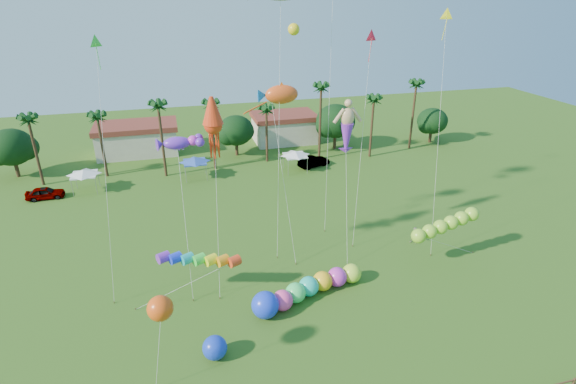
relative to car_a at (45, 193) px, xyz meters
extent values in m
plane|color=#285116|center=(24.70, -35.10, -0.76)|extent=(160.00, 160.00, 0.00)
cylinder|color=#3A2819|center=(-1.30, 4.90, 3.74)|extent=(0.36, 0.36, 9.00)
cylinder|color=#3A2819|center=(6.70, 5.90, 3.49)|extent=(0.36, 0.36, 8.50)
cylinder|color=#3A2819|center=(14.70, 3.90, 4.24)|extent=(0.36, 0.36, 10.00)
cylinder|color=#3A2819|center=(21.70, 4.90, 3.99)|extent=(0.36, 0.36, 9.50)
cylinder|color=#3A2819|center=(29.70, 5.90, 3.24)|extent=(0.36, 0.36, 8.00)
cylinder|color=#3A2819|center=(37.70, 4.90, 4.74)|extent=(0.36, 0.36, 11.00)
cylinder|color=#3A2819|center=(45.70, 3.90, 3.74)|extent=(0.36, 0.36, 9.00)
cylinder|color=#3A2819|center=(53.70, 5.90, 4.49)|extent=(0.36, 0.36, 10.50)
sphere|color=#113814|center=(-5.30, 8.90, 3.58)|extent=(5.88, 5.88, 5.88)
sphere|color=#113814|center=(25.70, 9.90, 3.27)|extent=(5.46, 5.46, 5.46)
sphere|color=#113814|center=(41.70, 8.90, 3.89)|extent=(6.30, 6.30, 6.30)
sphere|color=#113814|center=(58.70, 7.90, 2.96)|extent=(5.04, 5.04, 5.04)
cube|color=beige|center=(10.70, 14.90, 1.24)|extent=(12.00, 7.00, 4.00)
cube|color=beige|center=(34.70, 14.90, 1.24)|extent=(10.00, 7.00, 4.00)
pyramid|color=white|center=(4.70, 0.90, 1.99)|extent=(3.00, 3.00, 0.60)
pyramid|color=blue|center=(18.70, 1.90, 1.99)|extent=(3.00, 3.00, 0.60)
pyramid|color=white|center=(32.70, 0.90, 1.99)|extent=(3.00, 3.00, 0.60)
cube|color=brown|center=(39.70, -41.10, -0.26)|extent=(0.12, 0.12, 1.00)
imported|color=#4C4C54|center=(0.00, 0.00, 0.00)|extent=(4.53, 1.97, 1.52)
imported|color=#4C4C54|center=(35.86, 1.96, 0.03)|extent=(5.10, 3.14, 1.59)
imported|color=#A6A38A|center=(39.11, -21.66, 0.14)|extent=(1.10, 1.04, 1.79)
sphere|color=#FF439D|center=(23.39, -28.31, 0.11)|extent=(1.73, 1.73, 1.73)
sphere|color=#38EE69|center=(24.68, -27.63, 0.11)|extent=(1.73, 1.73, 1.73)
sphere|color=#1CC4B0|center=(26.01, -27.06, 0.11)|extent=(1.73, 1.73, 1.73)
sphere|color=yellow|center=(27.40, -26.65, 0.11)|extent=(1.73, 1.73, 1.73)
sphere|color=#D331C9|center=(28.83, -26.40, 0.11)|extent=(1.73, 1.73, 1.73)
sphere|color=#B6E833|center=(30.29, -26.20, 0.11)|extent=(1.73, 1.73, 1.73)
sphere|color=#1A3AF1|center=(21.83, -28.82, 0.35)|extent=(2.79, 2.79, 2.21)
sphere|color=blue|center=(17.44, -32.22, 0.12)|extent=(1.75, 1.75, 1.75)
cylinder|color=#E93F19|center=(18.34, -25.39, 2.59)|extent=(6.62, 2.62, 0.89)
cylinder|color=silver|center=(15.85, -25.34, 0.92)|extent=(8.30, 0.13, 3.37)
cylinder|color=brown|center=(11.70, -25.29, -0.68)|extent=(0.08, 0.08, 0.16)
ellipsoid|color=#8FD32F|center=(36.94, -25.61, 2.60)|extent=(7.24, 4.28, 1.60)
cylinder|color=silver|center=(40.39, -25.25, 0.92)|extent=(6.90, 0.74, 3.38)
cylinder|color=brown|center=(43.84, -24.90, -0.68)|extent=(0.08, 0.08, 0.16)
sphere|color=#EB5013|center=(14.29, -33.63, 5.34)|extent=(2.13, 2.13, 1.62)
cylinder|color=silver|center=(13.80, -33.83, 2.29)|extent=(1.01, 0.43, 6.10)
cylinder|color=silver|center=(31.47, -21.43, 5.15)|extent=(1.30, 5.02, 11.84)
cylinder|color=brown|center=(30.83, -23.93, -0.68)|extent=(0.08, 0.08, 0.16)
ellipsoid|color=#E64F19|center=(26.36, -16.61, 14.29)|extent=(4.96, 2.86, 1.96)
cylinder|color=silver|center=(26.30, -19.47, 6.76)|extent=(0.14, 5.73, 15.06)
cylinder|color=brown|center=(26.24, -22.32, -0.68)|extent=(0.08, 0.08, 0.16)
cylinder|color=silver|center=(25.75, -17.88, 11.17)|extent=(1.97, 5.76, 23.88)
cylinder|color=brown|center=(24.78, -20.74, -0.68)|extent=(0.08, 0.08, 0.16)
cone|color=red|center=(19.46, -20.98, 13.06)|extent=(1.80, 1.80, 4.90)
cylinder|color=silver|center=(19.01, -23.32, 6.15)|extent=(0.92, 4.70, 13.83)
cylinder|color=brown|center=(18.56, -25.66, -0.68)|extent=(0.08, 0.08, 0.16)
ellipsoid|color=#6828CA|center=(16.44, -21.23, 11.86)|extent=(4.30, 3.29, 1.48)
cylinder|color=silver|center=(16.40, -23.29, 5.55)|extent=(0.10, 4.15, 12.62)
cylinder|color=brown|center=(16.36, -25.36, -0.68)|extent=(0.08, 0.08, 0.16)
cone|color=#FE1C35|center=(34.52, -17.63, 19.26)|extent=(1.39, 0.61, 1.36)
cylinder|color=silver|center=(33.62, -19.13, 9.25)|extent=(1.82, 3.03, 20.03)
cylinder|color=brown|center=(32.73, -20.63, -0.68)|extent=(0.08, 0.08, 0.16)
cone|color=#FFF61A|center=(40.01, -20.62, 21.15)|extent=(1.26, 0.69, 1.25)
cylinder|color=silver|center=(39.76, -22.43, 10.20)|extent=(0.53, 3.66, 21.92)
cylinder|color=brown|center=(39.51, -24.24, -0.68)|extent=(0.08, 0.08, 0.16)
cone|color=#33D93A|center=(11.50, -20.57, 19.68)|extent=(1.04, 0.97, 1.18)
cylinder|color=silver|center=(10.72, -22.26, 9.46)|extent=(1.60, 3.42, 20.45)
cylinder|color=brown|center=(9.94, -23.96, -0.68)|extent=(0.08, 0.08, 0.16)
cylinder|color=silver|center=(31.82, -14.60, 12.34)|extent=(1.67, 4.74, 26.21)
cylinder|color=brown|center=(31.00, -16.96, -0.68)|extent=(0.08, 0.08, 0.16)
camera|label=1|loc=(16.17, -57.04, 23.23)|focal=28.00mm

